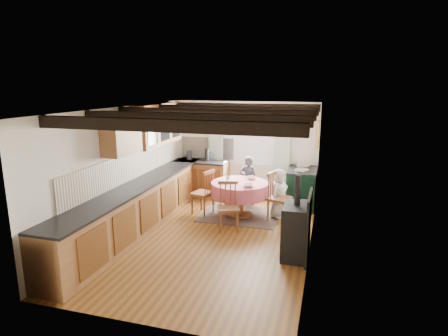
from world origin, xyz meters
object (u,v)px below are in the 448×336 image
(aga_range, at_px, (302,188))
(cast_iron_stove, at_px, (296,217))
(chair_near, at_px, (228,207))
(cup, at_px, (228,178))
(child_far, at_px, (248,180))
(chair_right, at_px, (280,197))
(child_right, at_px, (279,193))
(dining_table, at_px, (240,199))
(chair_left, at_px, (203,192))

(aga_range, xyz_separation_m, cast_iron_stove, (0.11, -2.63, 0.24))
(aga_range, distance_m, cast_iron_stove, 2.65)
(chair_near, bearing_deg, cup, 86.70)
(cast_iron_stove, relative_size, child_far, 1.19)
(chair_right, xyz_separation_m, child_right, (-0.05, 0.23, 0.01))
(dining_table, relative_size, child_right, 1.17)
(dining_table, relative_size, cast_iron_stove, 0.89)
(cup, bearing_deg, chair_right, -8.64)
(cast_iron_stove, bearing_deg, chair_left, 144.31)
(child_right, distance_m, cup, 1.15)
(child_far, bearing_deg, cast_iron_stove, 119.32)
(chair_near, height_order, child_right, child_right)
(chair_near, height_order, cup, chair_near)
(dining_table, xyz_separation_m, child_right, (0.82, 0.17, 0.16))
(cast_iron_stove, xyz_separation_m, cup, (-1.65, 1.77, 0.09))
(dining_table, relative_size, cup, 13.09)
(dining_table, bearing_deg, child_far, 89.51)
(dining_table, xyz_separation_m, cast_iron_stove, (1.35, -1.66, 0.32))
(chair_near, relative_size, chair_right, 0.93)
(child_far, bearing_deg, cup, 67.34)
(chair_left, relative_size, cast_iron_stove, 0.72)
(chair_near, height_order, chair_left, chair_left)
(chair_left, bearing_deg, dining_table, 112.39)
(cast_iron_stove, distance_m, child_right, 1.91)
(dining_table, bearing_deg, aga_range, 38.14)
(cup, bearing_deg, chair_left, -158.32)
(dining_table, distance_m, chair_near, 0.87)
(cast_iron_stove, height_order, child_far, cast_iron_stove)
(dining_table, relative_size, chair_left, 1.23)
(chair_left, xyz_separation_m, child_right, (1.64, 0.26, 0.03))
(dining_table, bearing_deg, chair_left, -173.24)
(dining_table, bearing_deg, child_right, 11.53)
(child_far, relative_size, cup, 12.37)
(cup, bearing_deg, child_right, 2.93)
(chair_near, distance_m, child_right, 1.33)
(dining_table, height_order, cast_iron_stove, cast_iron_stove)
(cup, bearing_deg, dining_table, -20.16)
(chair_left, distance_m, chair_right, 1.69)
(child_far, xyz_separation_m, child_right, (0.81, -0.65, -0.06))
(child_far, relative_size, child_right, 1.10)
(dining_table, bearing_deg, cast_iron_stove, -50.82)
(child_right, bearing_deg, aga_range, -8.59)
(dining_table, distance_m, cup, 0.53)
(cast_iron_stove, bearing_deg, aga_range, 92.39)
(chair_right, relative_size, cast_iron_stove, 0.74)
(dining_table, xyz_separation_m, chair_near, (-0.02, -0.86, 0.11))
(cup, bearing_deg, chair_near, -73.95)
(chair_right, distance_m, aga_range, 1.11)
(chair_near, xyz_separation_m, aga_range, (1.26, 1.83, -0.02))
(dining_table, xyz_separation_m, chair_left, (-0.82, -0.10, 0.13))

